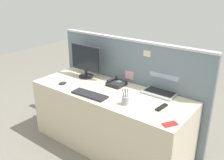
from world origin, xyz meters
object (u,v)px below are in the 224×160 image
Objects in this scene: cell_phone_red_case at (170,124)px; computer_mouse_right_hand at (63,83)px; pen_cup at (125,100)px; tv_remote at (162,107)px; laptop at (161,88)px; desktop_monitor at (86,60)px; desk_phone at (116,83)px; keyboard_main at (90,95)px; cell_phone_white_slab at (129,97)px.

computer_mouse_right_hand is at bearing -151.33° from cell_phone_red_case.
cell_phone_red_case is at bearing -8.48° from pen_cup.
pen_cup is 0.37m from tv_remote.
laptop is 0.52m from pen_cup.
computer_mouse_right_hand is at bearing -97.85° from desktop_monitor.
computer_mouse_right_hand is (-1.08, -0.52, -0.03)m from laptop.
desktop_monitor is 1.31× the size of laptop.
pen_cup reaches higher than tv_remote.
desk_phone is (0.49, 0.01, -0.20)m from desktop_monitor.
desktop_monitor is 3.56× the size of cell_phone_red_case.
cell_phone_red_case is 0.31m from tv_remote.
cell_phone_white_slab is (0.38, 0.23, -0.01)m from keyboard_main.
tv_remote is at bearing 24.49° from pen_cup.
desktop_monitor reaches higher than desk_phone.
cell_phone_white_slab is at bearing 28.04° from keyboard_main.
laptop is 0.69m from cell_phone_red_case.
keyboard_main is 2.51× the size of tv_remote.
cell_phone_white_slab is (0.81, -0.19, -0.23)m from desktop_monitor.
desktop_monitor is 2.65× the size of pen_cup.
pen_cup is at bearing -150.65° from tv_remote.
pen_cup is 0.55m from cell_phone_red_case.
cell_phone_red_case is at bearing 0.96° from cell_phone_white_slab.
desktop_monitor is at bearing 104.55° from computer_mouse_right_hand.
laptop reaches higher than cell_phone_red_case.
desk_phone reaches higher than cell_phone_red_case.
laptop is (1.03, 0.15, -0.18)m from desktop_monitor.
desk_phone is 0.46× the size of keyboard_main.
computer_mouse_right_hand is 0.88m from cell_phone_white_slab.
cell_phone_white_slab is at bearing -123.03° from laptop.
cell_phone_white_slab is (-0.06, 0.16, -0.04)m from pen_cup.
tv_remote is (0.18, -0.34, -0.04)m from laptop.
desk_phone is 0.75m from tv_remote.
desktop_monitor is 0.44m from computer_mouse_right_hand.
pen_cup is at bearing -107.55° from laptop.
laptop is 3.69× the size of computer_mouse_right_hand.
cell_phone_white_slab is at bearing -176.36° from tv_remote.
tv_remote is at bearing 21.76° from cell_phone_white_slab.
tv_remote is at bearing -15.65° from desk_phone.
laptop reaches higher than computer_mouse_right_hand.
keyboard_main is (0.43, -0.41, -0.22)m from desktop_monitor.
computer_mouse_right_hand is 0.59× the size of tv_remote.
pen_cup is (0.92, 0.03, 0.03)m from computer_mouse_right_hand.
desktop_monitor reaches higher than cell_phone_red_case.
pen_cup is 1.34× the size of cell_phone_red_case.
desk_phone reaches higher than tv_remote.
desk_phone is 0.42m from keyboard_main.
desk_phone is at bearing 137.06° from pen_cup.
pen_cup reaches higher than cell_phone_white_slab.
desktop_monitor is 1.49m from cell_phone_red_case.
cell_phone_red_case is (1.41, -0.43, -0.23)m from desktop_monitor.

